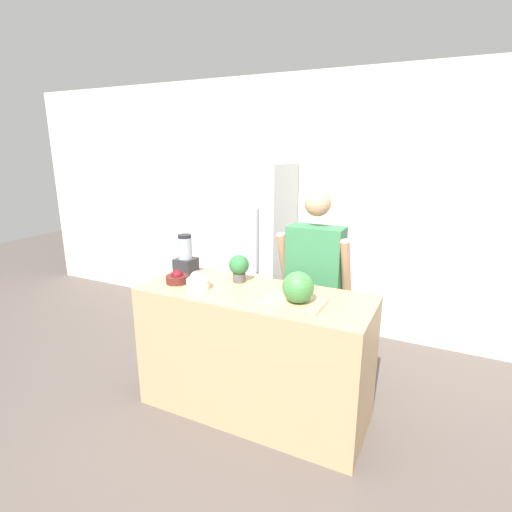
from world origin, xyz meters
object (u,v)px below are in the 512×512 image
at_px(bowl_cherries, 177,278).
at_px(person, 314,287).
at_px(bowl_cream, 198,282).
at_px(watermelon, 298,287).
at_px(blender, 186,257).
at_px(potted_plant, 239,267).
at_px(refrigerator, 250,248).

bearing_deg(bowl_cherries, person, 39.95).
xyz_separation_m(bowl_cherries, bowl_cream, (0.21, -0.04, 0.02)).
xyz_separation_m(watermelon, blender, (-1.02, 0.22, 0.02)).
relative_size(watermelon, potted_plant, 0.99).
relative_size(watermelon, bowl_cream, 1.24).
height_order(bowl_cherries, blender, blender).
bearing_deg(refrigerator, bowl_cherries, -86.07).
bearing_deg(bowl_cherries, potted_plant, 29.69).
bearing_deg(potted_plant, bowl_cherries, -150.31).
xyz_separation_m(refrigerator, watermelon, (1.03, -1.36, 0.17)).
bearing_deg(blender, person, 27.27).
xyz_separation_m(refrigerator, blender, (0.01, -1.14, 0.19)).
height_order(bowl_cherries, potted_plant, potted_plant).
relative_size(refrigerator, bowl_cherries, 10.70).
bearing_deg(watermelon, bowl_cream, -176.68).
relative_size(refrigerator, potted_plant, 8.58).
relative_size(person, watermelon, 7.83).
distance_m(person, watermelon, 0.74).
bearing_deg(bowl_cream, person, 50.05).
relative_size(person, bowl_cream, 9.69).
xyz_separation_m(refrigerator, potted_plant, (0.49, -1.14, 0.17)).
height_order(person, blender, person).
height_order(person, bowl_cherries, person).
bearing_deg(blender, refrigerator, 90.59).
relative_size(refrigerator, blender, 5.61).
height_order(watermelon, bowl_cherries, watermelon).
distance_m(refrigerator, bowl_cream, 1.44).
distance_m(refrigerator, watermelon, 1.72).
bearing_deg(person, potted_plant, -132.74).
height_order(refrigerator, potted_plant, refrigerator).
bearing_deg(potted_plant, bowl_cream, -124.47).
bearing_deg(bowl_cherries, bowl_cream, -11.09).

